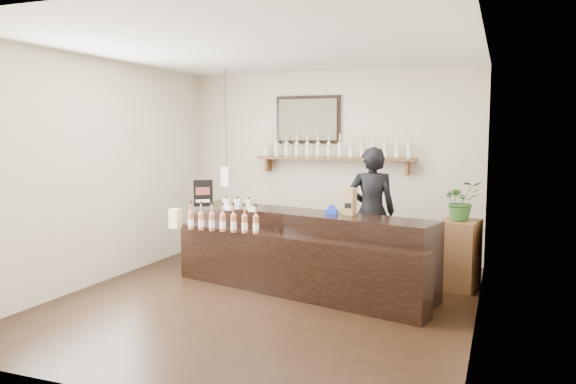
# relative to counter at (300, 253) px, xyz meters

# --- Properties ---
(ground) EXTENTS (5.00, 5.00, 0.00)m
(ground) POSITION_rel_counter_xyz_m (-0.20, -0.58, -0.43)
(ground) COLOR black
(ground) RESTS_ON ground
(room_shell) EXTENTS (5.00, 5.00, 5.00)m
(room_shell) POSITION_rel_counter_xyz_m (-0.20, -0.58, 1.27)
(room_shell) COLOR beige
(room_shell) RESTS_ON ground
(back_wall_decor) EXTENTS (2.66, 0.96, 1.69)m
(back_wall_decor) POSITION_rel_counter_xyz_m (-0.34, 1.80, 1.32)
(back_wall_decor) COLOR brown
(back_wall_decor) RESTS_ON ground
(counter) EXTENTS (3.35, 1.70, 1.08)m
(counter) POSITION_rel_counter_xyz_m (0.00, 0.00, 0.00)
(counter) COLOR black
(counter) RESTS_ON ground
(promo_sign) EXTENTS (0.22, 0.16, 0.35)m
(promo_sign) POSITION_rel_counter_xyz_m (-1.38, 0.12, 0.66)
(promo_sign) COLOR black
(promo_sign) RESTS_ON counter
(paper_bag) EXTENTS (0.17, 0.14, 0.32)m
(paper_bag) POSITION_rel_counter_xyz_m (0.59, 0.08, 0.65)
(paper_bag) COLOR #997B49
(paper_bag) RESTS_ON counter
(tape_dispenser) EXTENTS (0.14, 0.07, 0.11)m
(tape_dispenser) POSITION_rel_counter_xyz_m (0.38, 0.04, 0.53)
(tape_dispenser) COLOR #1931B0
(tape_dispenser) RESTS_ON counter
(side_cabinet) EXTENTS (0.50, 0.63, 0.83)m
(side_cabinet) POSITION_rel_counter_xyz_m (1.80, 0.74, -0.02)
(side_cabinet) COLOR brown
(side_cabinet) RESTS_ON ground
(potted_plant) EXTENTS (0.56, 0.53, 0.48)m
(potted_plant) POSITION_rel_counter_xyz_m (1.80, 0.74, 0.63)
(potted_plant) COLOR #2C5A24
(potted_plant) RESTS_ON side_cabinet
(shopkeeper) EXTENTS (0.79, 0.61, 1.92)m
(shopkeeper) POSITION_rel_counter_xyz_m (0.66, 0.97, 0.53)
(shopkeeper) COLOR black
(shopkeeper) RESTS_ON ground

